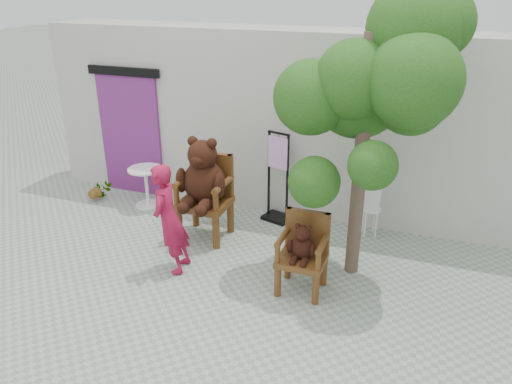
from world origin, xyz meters
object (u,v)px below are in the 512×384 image
person (169,220)px  display_stand (278,187)px  chair_big (204,182)px  stool_bucket (372,197)px  chair_small (303,248)px  tree (381,79)px  cafe_table (146,183)px

person → display_stand: 2.16m
chair_big → stool_bucket: bearing=21.4°
chair_small → stool_bucket: (0.60, 1.80, 0.04)m
stool_bucket → tree: size_ratio=0.39×
chair_small → tree: (0.67, 0.75, 2.03)m
chair_big → cafe_table: bearing=155.4°
cafe_table → display_stand: display_stand is taller
chair_small → chair_big: bearing=154.1°
stool_bucket → person: bearing=-140.9°
chair_small → stool_bucket: 1.90m
chair_small → tree: tree is taller
chair_big → stool_bucket: 2.58m
display_stand → tree: 2.79m
chair_small → display_stand: display_stand is taller
chair_small → person: person is taller
chair_small → display_stand: 2.02m
chair_big → display_stand: (0.87, 0.93, -0.32)m
display_stand → stool_bucket: bearing=16.3°
chair_big → display_stand: bearing=46.9°
chair_big → person: (-0.03, -1.03, -0.15)m
chair_small → cafe_table: chair_small is taller
person → stool_bucket: (2.42, 1.96, -0.12)m
person → chair_small: bearing=86.5°
tree → chair_small: bearing=-131.8°
chair_small → person: size_ratio=0.68×
cafe_table → stool_bucket: size_ratio=0.48×
person → cafe_table: 2.23m
chair_big → chair_small: bearing=-25.9°
stool_bucket → chair_big: bearing=-158.6°
chair_big → chair_small: size_ratio=1.56×
chair_big → cafe_table: 1.66m
chair_small → cafe_table: 3.59m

